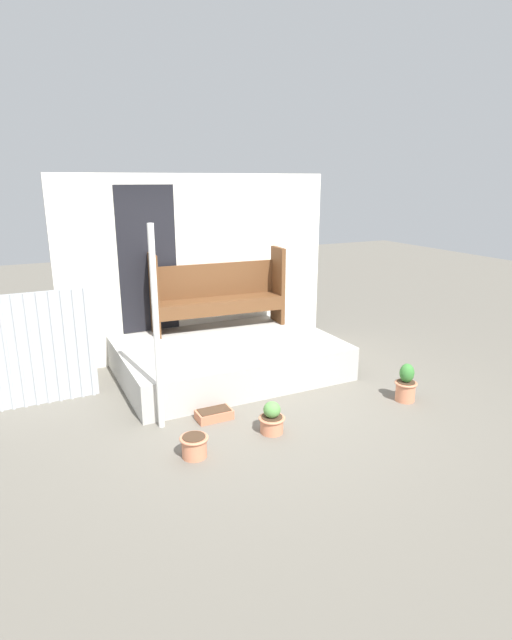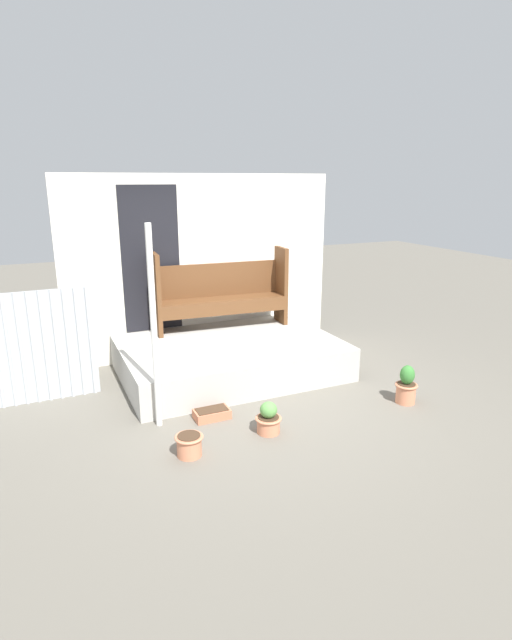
{
  "view_description": "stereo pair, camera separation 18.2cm",
  "coord_description": "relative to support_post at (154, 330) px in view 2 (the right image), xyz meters",
  "views": [
    {
      "loc": [
        -2.39,
        -4.82,
        2.52
      ],
      "look_at": [
        0.15,
        0.34,
        0.89
      ],
      "focal_mm": 28.0,
      "sensor_mm": 36.0,
      "label": 1
    },
    {
      "loc": [
        -2.23,
        -4.9,
        2.52
      ],
      "look_at": [
        0.15,
        0.34,
        0.89
      ],
      "focal_mm": 28.0,
      "sensor_mm": 36.0,
      "label": 2
    }
  ],
  "objects": [
    {
      "name": "ground_plane",
      "position": [
        1.18,
        0.1,
        -1.06
      ],
      "size": [
        24.0,
        24.0,
        0.0
      ],
      "primitive_type": "plane",
      "color": "#666056"
    },
    {
      "name": "porch_slab",
      "position": [
        1.23,
        1.07,
        -0.84
      ],
      "size": [
        2.81,
        1.94,
        0.44
      ],
      "color": "#B2AFA8",
      "rests_on": "ground_plane"
    },
    {
      "name": "house_wall",
      "position": [
        1.19,
        2.06,
        0.25
      ],
      "size": [
        4.01,
        0.08,
        2.6
      ],
      "color": "white",
      "rests_on": "ground_plane"
    },
    {
      "name": "support_post",
      "position": [
        0.0,
        0.0,
        0.0
      ],
      "size": [
        0.06,
        0.06,
        2.12
      ],
      "color": "white",
      "rests_on": "ground_plane"
    },
    {
      "name": "bench",
      "position": [
        1.37,
        1.76,
        -0.07
      ],
      "size": [
        1.92,
        0.54,
        1.13
      ],
      "rotation": [
        0.0,
        0.0,
        -0.07
      ],
      "color": "brown",
      "rests_on": "porch_slab"
    },
    {
      "name": "flower_pot_left",
      "position": [
        0.11,
        -0.72,
        -0.94
      ],
      "size": [
        0.27,
        0.27,
        0.21
      ],
      "color": "tan",
      "rests_on": "ground_plane"
    },
    {
      "name": "flower_pot_middle",
      "position": [
        0.99,
        -0.63,
        -0.91
      ],
      "size": [
        0.28,
        0.28,
        0.34
      ],
      "color": "tan",
      "rests_on": "ground_plane"
    },
    {
      "name": "flower_pot_right",
      "position": [
        2.76,
        -0.64,
        -0.86
      ],
      "size": [
        0.26,
        0.26,
        0.46
      ],
      "color": "tan",
      "rests_on": "ground_plane"
    },
    {
      "name": "planter_box_rect",
      "position": [
        0.56,
        -0.09,
        -1.01
      ],
      "size": [
        0.38,
        0.22,
        0.11
      ],
      "color": "#C67251",
      "rests_on": "ground_plane"
    }
  ]
}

